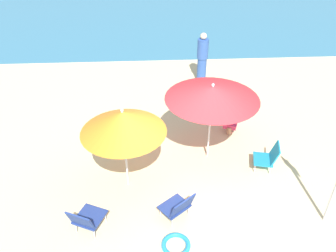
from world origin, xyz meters
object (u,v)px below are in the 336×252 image
(beach_chair_a, at_px, (178,206))
(swim_ring, at_px, (176,245))
(person_a, at_px, (202,58))
(person_b, at_px, (232,113))
(umbrella_red, at_px, (212,93))
(beach_chair_c, at_px, (86,219))
(beach_chair_b, at_px, (269,157))
(umbrella_orange, at_px, (123,122))

(beach_chair_a, xyz_separation_m, swim_ring, (-0.09, -0.63, -0.28))
(swim_ring, bearing_deg, person_a, 78.34)
(person_a, relative_size, person_b, 1.76)
(person_b, bearing_deg, beach_chair_a, -7.93)
(umbrella_red, xyz_separation_m, beach_chair_c, (-2.49, -2.03, -1.34))
(beach_chair_b, bearing_deg, beach_chair_c, 35.37)
(beach_chair_c, relative_size, person_b, 0.80)
(person_a, bearing_deg, beach_chair_c, 60.43)
(beach_chair_a, relative_size, beach_chair_b, 1.14)
(umbrella_red, height_order, swim_ring, umbrella_red)
(beach_chair_c, bearing_deg, beach_chair_b, -43.31)
(umbrella_red, relative_size, beach_chair_c, 2.71)
(person_a, bearing_deg, person_b, 95.72)
(person_a, bearing_deg, beach_chair_b, 98.51)
(umbrella_red, relative_size, beach_chair_a, 2.75)
(swim_ring, bearing_deg, beach_chair_c, 165.36)
(umbrella_orange, xyz_separation_m, beach_chair_a, (0.98, -0.98, -1.26))
(swim_ring, bearing_deg, beach_chair_b, 41.86)
(swim_ring, bearing_deg, person_b, 64.50)
(beach_chair_a, relative_size, person_b, 0.79)
(beach_chair_c, xyz_separation_m, swim_ring, (1.57, -0.41, -0.31))
(umbrella_red, distance_m, beach_chair_a, 2.42)
(person_a, distance_m, person_b, 2.69)
(umbrella_orange, relative_size, beach_chair_b, 2.93)
(umbrella_red, bearing_deg, umbrella_orange, -155.33)
(beach_chair_b, distance_m, person_b, 1.69)
(umbrella_orange, distance_m, person_b, 3.44)
(umbrella_orange, relative_size, beach_chair_c, 2.54)
(beach_chair_b, bearing_deg, beach_chair_a, 45.26)
(umbrella_orange, height_order, beach_chair_a, umbrella_orange)
(umbrella_red, height_order, beach_chair_a, umbrella_red)
(beach_chair_b, bearing_deg, person_a, -65.09)
(beach_chair_c, relative_size, swim_ring, 1.43)
(beach_chair_a, relative_size, beach_chair_c, 0.99)
(umbrella_red, bearing_deg, person_b, 55.24)
(beach_chair_c, bearing_deg, swim_ring, -80.28)
(beach_chair_a, bearing_deg, beach_chair_c, 59.29)
(umbrella_red, distance_m, beach_chair_b, 1.92)
(umbrella_red, relative_size, beach_chair_b, 3.13)
(person_b, bearing_deg, beach_chair_b, 37.17)
(umbrella_orange, xyz_separation_m, swim_ring, (0.89, -1.61, -1.54))
(umbrella_orange, distance_m, beach_chair_a, 1.87)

